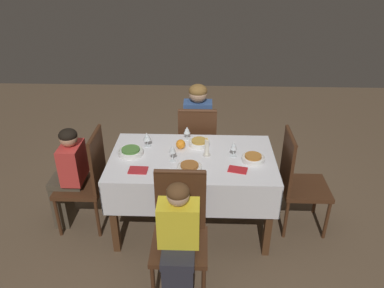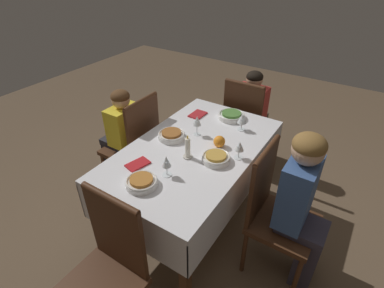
{
  "view_description": "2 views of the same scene",
  "coord_description": "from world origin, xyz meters",
  "px_view_note": "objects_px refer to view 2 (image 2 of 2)",
  "views": [
    {
      "loc": [
        -0.1,
        2.86,
        2.48
      ],
      "look_at": [
        0.0,
        0.06,
        0.94
      ],
      "focal_mm": 35.0,
      "sensor_mm": 36.0,
      "label": 1
    },
    {
      "loc": [
        -1.55,
        -0.99,
        2.03
      ],
      "look_at": [
        -0.06,
        -0.02,
        0.85
      ],
      "focal_mm": 28.0,
      "sensor_mm": 36.0,
      "label": 2
    }
  ],
  "objects_px": {
    "chair_south": "(274,209)",
    "bowl_east": "(231,115)",
    "chair_east": "(245,122)",
    "napkin_red_folded": "(198,115)",
    "bowl_south": "(216,158)",
    "wine_glass_north": "(197,121)",
    "chair_west": "(106,269)",
    "person_child_yellow": "(121,135)",
    "orange_fruit": "(219,142)",
    "candle_centerpiece": "(188,149)",
    "wine_glass_west": "(166,162)",
    "wine_glass_east": "(242,119)",
    "chair_north": "(136,143)",
    "bowl_west": "(142,182)",
    "dining_table": "(194,159)",
    "person_adult_denim": "(303,205)",
    "napkin_spare_side": "(138,164)",
    "person_child_red": "(252,112)",
    "bowl_north": "(172,135)",
    "wine_glass_south": "(239,147)"
  },
  "relations": [
    {
      "from": "chair_south",
      "to": "bowl_east",
      "type": "xyz_separation_m",
      "value": [
        0.59,
        0.64,
        0.27
      ]
    },
    {
      "from": "chair_east",
      "to": "napkin_red_folded",
      "type": "distance_m",
      "value": 0.63
    },
    {
      "from": "bowl_south",
      "to": "wine_glass_north",
      "type": "bearing_deg",
      "value": 52.82
    },
    {
      "from": "chair_west",
      "to": "wine_glass_north",
      "type": "height_order",
      "value": "chair_west"
    },
    {
      "from": "person_child_yellow",
      "to": "orange_fruit",
      "type": "relative_size",
      "value": 11.66
    },
    {
      "from": "candle_centerpiece",
      "to": "wine_glass_west",
      "type": "bearing_deg",
      "value": 178.67
    },
    {
      "from": "wine_glass_east",
      "to": "bowl_east",
      "type": "bearing_deg",
      "value": 50.43
    },
    {
      "from": "chair_north",
      "to": "napkin_red_folded",
      "type": "xyz_separation_m",
      "value": [
        0.37,
        -0.43,
        0.25
      ]
    },
    {
      "from": "chair_north",
      "to": "bowl_west",
      "type": "distance_m",
      "value": 0.91
    },
    {
      "from": "bowl_east",
      "to": "orange_fruit",
      "type": "relative_size",
      "value": 2.58
    },
    {
      "from": "chair_east",
      "to": "chair_south",
      "type": "bearing_deg",
      "value": 123.86
    },
    {
      "from": "dining_table",
      "to": "person_child_yellow",
      "type": "height_order",
      "value": "person_child_yellow"
    },
    {
      "from": "dining_table",
      "to": "napkin_red_folded",
      "type": "bearing_deg",
      "value": 28.74
    },
    {
      "from": "dining_table",
      "to": "bowl_south",
      "type": "relative_size",
      "value": 7.38
    },
    {
      "from": "chair_north",
      "to": "chair_west",
      "type": "xyz_separation_m",
      "value": [
        -1.05,
        -0.72,
        0.0
      ]
    },
    {
      "from": "person_child_yellow",
      "to": "orange_fruit",
      "type": "distance_m",
      "value": 1.04
    },
    {
      "from": "person_adult_denim",
      "to": "bowl_south",
      "type": "distance_m",
      "value": 0.63
    },
    {
      "from": "chair_east",
      "to": "bowl_west",
      "type": "height_order",
      "value": "chair_east"
    },
    {
      "from": "chair_north",
      "to": "napkin_red_folded",
      "type": "relative_size",
      "value": 6.23
    },
    {
      "from": "chair_south",
      "to": "napkin_spare_side",
      "type": "relative_size",
      "value": 5.67
    },
    {
      "from": "chair_east",
      "to": "orange_fruit",
      "type": "xyz_separation_m",
      "value": [
        -0.86,
        -0.15,
        0.29
      ]
    },
    {
      "from": "person_child_red",
      "to": "person_child_yellow",
      "type": "relative_size",
      "value": 1.01
    },
    {
      "from": "wine_glass_east",
      "to": "bowl_north",
      "type": "xyz_separation_m",
      "value": [
        -0.41,
        0.4,
        -0.07
      ]
    },
    {
      "from": "bowl_north",
      "to": "candle_centerpiece",
      "type": "height_order",
      "value": "candle_centerpiece"
    },
    {
      "from": "person_child_yellow",
      "to": "bowl_east",
      "type": "bearing_deg",
      "value": 118.72
    },
    {
      "from": "chair_north",
      "to": "person_adult_denim",
      "type": "relative_size",
      "value": 0.85
    },
    {
      "from": "orange_fruit",
      "to": "wine_glass_east",
      "type": "bearing_deg",
      "value": -6.09
    },
    {
      "from": "dining_table",
      "to": "chair_east",
      "type": "distance_m",
      "value": 0.98
    },
    {
      "from": "candle_centerpiece",
      "to": "napkin_red_folded",
      "type": "xyz_separation_m",
      "value": [
        0.57,
        0.27,
        -0.06
      ]
    },
    {
      "from": "wine_glass_south",
      "to": "bowl_west",
      "type": "height_order",
      "value": "wine_glass_south"
    },
    {
      "from": "bowl_south",
      "to": "napkin_red_folded",
      "type": "bearing_deg",
      "value": 42.64
    },
    {
      "from": "wine_glass_east",
      "to": "wine_glass_south",
      "type": "bearing_deg",
      "value": -157.71
    },
    {
      "from": "person_child_red",
      "to": "person_child_yellow",
      "type": "height_order",
      "value": "person_child_red"
    },
    {
      "from": "wine_glass_south",
      "to": "wine_glass_west",
      "type": "xyz_separation_m",
      "value": [
        -0.43,
        0.31,
        0.01
      ]
    },
    {
      "from": "wine_glass_south",
      "to": "chair_west",
      "type": "bearing_deg",
      "value": 164.42
    },
    {
      "from": "wine_glass_north",
      "to": "wine_glass_west",
      "type": "relative_size",
      "value": 1.1
    },
    {
      "from": "wine_glass_north",
      "to": "bowl_north",
      "type": "bearing_deg",
      "value": 137.69
    },
    {
      "from": "napkin_red_folded",
      "to": "person_child_yellow",
      "type": "bearing_deg",
      "value": 121.63
    },
    {
      "from": "chair_north",
      "to": "person_child_red",
      "type": "relative_size",
      "value": 0.97
    },
    {
      "from": "person_adult_denim",
      "to": "bowl_west",
      "type": "bearing_deg",
      "value": 119.5
    },
    {
      "from": "chair_south",
      "to": "person_child_yellow",
      "type": "distance_m",
      "value": 1.53
    },
    {
      "from": "bowl_south",
      "to": "person_adult_denim",
      "type": "bearing_deg",
      "value": -87.64
    },
    {
      "from": "person_child_yellow",
      "to": "person_child_red",
      "type": "bearing_deg",
      "value": 141.86
    },
    {
      "from": "dining_table",
      "to": "person_adult_denim",
      "type": "height_order",
      "value": "person_adult_denim"
    },
    {
      "from": "bowl_south",
      "to": "wine_glass_east",
      "type": "xyz_separation_m",
      "value": [
        0.48,
        0.03,
        0.07
      ]
    },
    {
      "from": "wine_glass_north",
      "to": "napkin_spare_side",
      "type": "height_order",
      "value": "wine_glass_north"
    },
    {
      "from": "bowl_south",
      "to": "bowl_east",
      "type": "height_order",
      "value": "same"
    },
    {
      "from": "wine_glass_south",
      "to": "napkin_spare_side",
      "type": "bearing_deg",
      "value": 129.66
    },
    {
      "from": "chair_north",
      "to": "napkin_spare_side",
      "type": "xyz_separation_m",
      "value": [
        -0.46,
        -0.47,
        0.25
      ]
    },
    {
      "from": "person_child_red",
      "to": "napkin_red_folded",
      "type": "bearing_deg",
      "value": 71.13
    }
  ]
}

